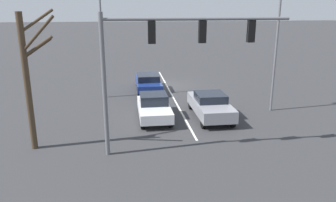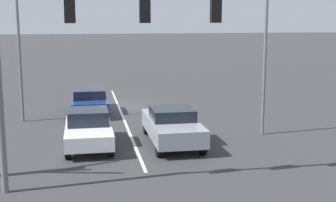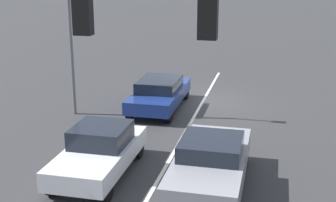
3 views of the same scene
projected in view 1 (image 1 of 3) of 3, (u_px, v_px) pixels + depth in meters
ground_plane at (167, 86)px, 28.15m from camera, size 240.00×240.00×0.00m
lane_stripe_left_divider at (172, 95)px, 25.25m from camera, size 0.12×18.10×0.01m
car_silver_midlane_front at (154, 107)px, 19.72m from camera, size 1.84×4.22×1.50m
car_gray_leftlane_front at (210, 105)px, 19.99m from camera, size 1.95×4.79×1.51m
car_navy_midlane_second at (148, 82)px, 26.29m from camera, size 1.91×4.69×1.36m
traffic_signal_gantry at (165, 50)px, 14.14m from camera, size 8.29×0.37×6.37m
street_lamp_right_shoulder at (106, 38)px, 23.39m from camera, size 2.23×0.24×7.53m
street_lamp_left_shoulder at (273, 37)px, 20.14m from camera, size 2.19×0.24×8.16m
bare_tree_near at (29, 75)px, 14.81m from camera, size 1.79×1.54×6.50m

